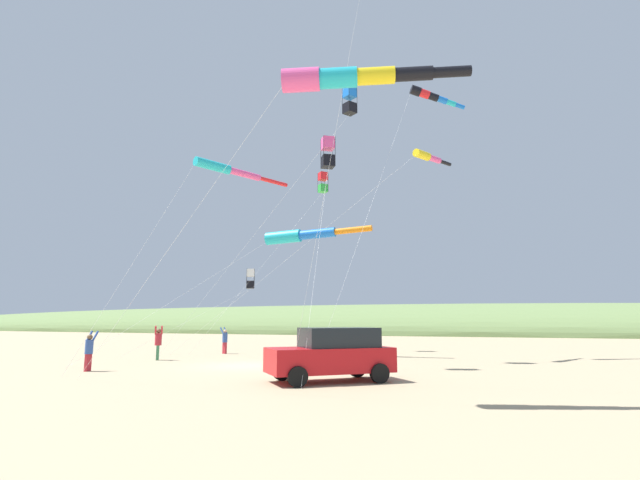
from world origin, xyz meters
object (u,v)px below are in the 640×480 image
at_px(parked_car, 332,354).
at_px(person_adult_flyer, 158,341).
at_px(person_child_grey_jacket, 225,339).
at_px(kite_box_yellow_midlevel, 349,101).
at_px(kite_windsock_striped_overhead, 428,157).
at_px(kite_box_blue_topmost, 328,153).
at_px(kite_box_red_high_left, 323,183).
at_px(kite_windsock_rainbow_low_near, 349,78).
at_px(cooler_box, 355,367).
at_px(person_child_green_jacket, 89,349).
at_px(kite_box_long_streamer_left, 250,279).
at_px(kite_windsock_long_streamer_right, 302,235).
at_px(kite_windsock_green_low_center, 430,96).
at_px(kite_windsock_checkered_midright, 230,170).

relative_size(parked_car, person_adult_flyer, 2.49).
height_order(person_child_grey_jacket, kite_box_yellow_midlevel, kite_box_yellow_midlevel).
relative_size(parked_car, kite_box_yellow_midlevel, 0.30).
relative_size(person_adult_flyer, kite_windsock_striped_overhead, 0.11).
distance_m(kite_box_blue_topmost, kite_box_yellow_midlevel, 5.46).
relative_size(person_child_grey_jacket, kite_box_red_high_left, 0.13).
xyz_separation_m(kite_windsock_rainbow_low_near, kite_windsock_striped_overhead, (14.53, -0.66, 2.29)).
relative_size(cooler_box, person_child_green_jacket, 0.38).
height_order(kite_box_blue_topmost, kite_box_long_streamer_left, kite_box_blue_topmost).
distance_m(kite_box_long_streamer_left, kite_windsock_striped_overhead, 17.27).
distance_m(parked_car, kite_box_long_streamer_left, 21.66).
xyz_separation_m(person_child_green_jacket, kite_box_red_high_left, (15.71, -5.04, 11.07)).
xyz_separation_m(kite_box_long_streamer_left, kite_windsock_rainbow_low_near, (-21.28, -14.04, 3.78)).
bearing_deg(kite_windsock_long_streamer_right, kite_box_long_streamer_left, 46.61).
height_order(kite_windsock_green_low_center, kite_box_blue_topmost, kite_windsock_green_low_center).
bearing_deg(kite_windsock_green_low_center, kite_windsock_checkered_midright, 131.75).
bearing_deg(cooler_box, kite_windsock_green_low_center, -16.21).
height_order(cooler_box, kite_windsock_long_streamer_right, kite_windsock_long_streamer_right).
bearing_deg(kite_windsock_checkered_midright, person_child_green_jacket, 133.42).
distance_m(parked_car, kite_windsock_striped_overhead, 15.04).
distance_m(person_child_green_jacket, kite_box_long_streamer_left, 18.08).
bearing_deg(kite_box_blue_topmost, kite_windsock_striped_overhead, -33.47).
height_order(parked_car, kite_box_long_streamer_left, kite_box_long_streamer_left).
relative_size(person_adult_flyer, person_child_green_jacket, 1.09).
height_order(person_adult_flyer, kite_windsock_striped_overhead, kite_windsock_striped_overhead).
height_order(person_child_green_jacket, kite_windsock_striped_overhead, kite_windsock_striped_overhead).
distance_m(person_child_green_jacket, kite_box_yellow_midlevel, 18.08).
xyz_separation_m(parked_car, kite_box_blue_topmost, (4.47, 1.60, 9.06)).
relative_size(person_child_green_jacket, kite_box_blue_topmost, 0.15).
relative_size(kite_box_long_streamer_left, kite_windsock_rainbow_low_near, 0.86).
xyz_separation_m(kite_box_blue_topmost, kite_windsock_rainbow_low_near, (-8.40, -3.39, -0.97)).
relative_size(person_adult_flyer, kite_windsock_long_streamer_right, 0.16).
bearing_deg(person_child_grey_jacket, kite_windsock_checkered_midright, -149.88).
relative_size(kite_windsock_long_streamer_right, kite_windsock_checkered_midright, 1.20).
distance_m(person_adult_flyer, kite_windsock_long_streamer_right, 10.30).
relative_size(parked_car, kite_windsock_long_streamer_right, 0.39).
xyz_separation_m(person_child_grey_jacket, kite_box_long_streamer_left, (6.59, 1.71, 4.38)).
distance_m(kite_box_blue_topmost, kite_windsock_checkered_midright, 4.98).
bearing_deg(kite_windsock_striped_overhead, kite_windsock_long_streamer_right, 87.71).
distance_m(person_child_green_jacket, kite_box_blue_topmost, 13.65).
distance_m(person_child_grey_jacket, kite_windsock_checkered_midright, 11.73).
relative_size(kite_windsock_green_low_center, kite_box_long_streamer_left, 1.38).
bearing_deg(person_adult_flyer, kite_windsock_checkered_midright, -107.83).
bearing_deg(parked_car, person_child_green_jacket, 90.71).
bearing_deg(person_child_grey_jacket, kite_windsock_striped_overhead, -90.68).
bearing_deg(cooler_box, kite_windsock_rainbow_low_near, -165.43).
distance_m(kite_windsock_long_streamer_right, kite_windsock_striped_overhead, 8.89).
xyz_separation_m(person_adult_flyer, kite_windsock_striped_overhead, (5.20, -13.90, 10.36)).
height_order(kite_windsock_green_low_center, kite_box_long_streamer_left, kite_windsock_green_low_center).
bearing_deg(kite_box_red_high_left, parked_car, -160.13).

